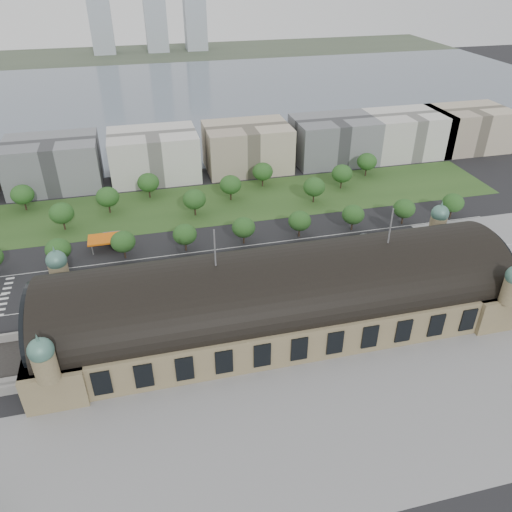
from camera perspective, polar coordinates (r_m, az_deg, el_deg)
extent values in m
plane|color=black|center=(165.07, 2.67, -7.63)|extent=(900.00, 900.00, 0.00)
cube|color=#8A7C55|center=(161.32, 2.72, -5.98)|extent=(150.00, 40.00, 12.00)
cube|color=#8A7C55|center=(159.53, -21.39, -9.13)|extent=(16.00, 43.00, 12.00)
cube|color=#8A7C55|center=(188.62, 22.68, -2.53)|extent=(16.00, 43.00, 12.00)
cylinder|color=black|center=(157.70, 2.77, -4.26)|extent=(144.00, 37.60, 37.60)
cylinder|color=black|center=(155.93, -24.14, -7.10)|extent=(1.20, 32.00, 32.00)
cylinder|color=black|center=(188.01, 24.68, -0.24)|extent=(1.20, 32.00, 32.00)
cylinder|color=#8A7C55|center=(170.62, -21.49, -2.02)|extent=(6.00, 6.00, 8.00)
sphere|color=slate|center=(167.82, -21.85, -0.46)|extent=(6.40, 6.40, 6.40)
cone|color=slate|center=(165.86, -22.13, 0.70)|extent=(1.00, 1.00, 2.50)
cylinder|color=#8A7C55|center=(198.09, 20.00, 3.17)|extent=(6.00, 6.00, 8.00)
sphere|color=slate|center=(195.68, 20.29, 4.58)|extent=(6.40, 6.40, 6.40)
cone|color=slate|center=(194.00, 20.51, 5.62)|extent=(1.00, 1.00, 2.50)
cylinder|color=#8A7C55|center=(137.49, -22.90, -11.59)|extent=(6.00, 6.00, 8.00)
sphere|color=slate|center=(133.99, -23.40, -9.86)|extent=(6.40, 6.40, 6.40)
cone|color=slate|center=(131.53, -23.77, -8.55)|extent=(1.00, 1.00, 2.50)
cylinder|color=#8A7C55|center=(170.38, 27.18, -3.58)|extent=(6.00, 6.00, 8.00)
cylinder|color=#59595B|center=(143.20, -4.73, 0.91)|extent=(0.50, 0.50, 12.00)
cylinder|color=#59595B|center=(159.65, 15.13, 3.32)|extent=(0.50, 0.50, 12.00)
cube|color=gray|center=(139.09, 12.16, -18.12)|extent=(190.00, 48.00, 0.12)
cube|color=black|center=(191.88, -6.26, -1.46)|extent=(260.00, 26.00, 0.10)
cube|color=#2D4F1F|center=(239.99, -7.03, 5.74)|extent=(300.00, 45.00, 0.10)
cube|color=orange|center=(209.92, -16.80, 1.91)|extent=(14.00, 9.00, 0.70)
cube|color=#59595B|center=(216.50, -16.13, 2.04)|extent=(7.00, 5.00, 3.20)
cylinder|color=#59595B|center=(214.43, -18.14, 1.55)|extent=(0.50, 0.50, 4.40)
cylinder|color=#59595B|center=(213.54, -15.23, 1.93)|extent=(0.50, 0.50, 4.40)
cylinder|color=#59595B|center=(208.88, -18.19, 0.69)|extent=(0.50, 0.50, 4.40)
cylinder|color=#59595B|center=(207.97, -15.20, 1.08)|extent=(0.50, 0.50, 4.40)
cube|color=slate|center=(434.16, -8.85, 17.60)|extent=(700.00, 320.00, 0.08)
cube|color=#44513D|center=(629.53, -11.00, 21.83)|extent=(700.00, 120.00, 0.14)
cube|color=#9EA8B2|center=(633.29, -17.43, 24.79)|extent=(24.00, 24.00, 80.00)
cube|color=#9EA8B2|center=(633.78, -11.51, 25.74)|extent=(24.00, 24.00, 85.00)
cube|color=#9EA8B2|center=(638.55, -7.01, 25.68)|extent=(24.00, 24.00, 75.00)
cube|color=slate|center=(274.30, -22.14, 9.76)|extent=(45.00, 32.00, 24.00)
cube|color=silver|center=(271.15, -11.57, 11.24)|extent=(45.00, 32.00, 24.00)
cube|color=#C0B297|center=(277.13, -1.01, 12.33)|extent=(45.00, 32.00, 24.00)
cube|color=slate|center=(291.69, 8.86, 12.98)|extent=(45.00, 32.00, 24.00)
cube|color=silver|center=(311.14, 16.78, 13.23)|extent=(45.00, 32.00, 24.00)
cube|color=#C0B297|center=(332.61, 22.96, 13.26)|extent=(45.00, 32.00, 24.00)
cylinder|color=#2D2116|center=(205.51, -21.40, -0.54)|extent=(0.70, 0.70, 4.32)
ellipsoid|color=#1F4B1A|center=(202.92, -21.69, 0.71)|extent=(9.60, 9.60, 8.16)
cylinder|color=#2D2116|center=(202.90, -14.76, 0.31)|extent=(0.70, 0.70, 4.32)
ellipsoid|color=#1F4B1A|center=(200.27, -14.96, 1.59)|extent=(9.60, 9.60, 8.16)
cylinder|color=#2D2116|center=(203.11, -8.03, 1.17)|extent=(0.70, 0.70, 4.32)
ellipsoid|color=#1F4B1A|center=(200.49, -8.14, 2.46)|extent=(9.60, 9.60, 8.16)
cylinder|color=#2D2116|center=(206.14, -1.41, 1.99)|extent=(0.70, 0.70, 4.32)
ellipsoid|color=#1F4B1A|center=(203.55, -1.43, 3.28)|extent=(9.60, 9.60, 8.16)
cylinder|color=#2D2116|center=(211.85, 4.94, 2.76)|extent=(0.70, 0.70, 4.32)
ellipsoid|color=#1F4B1A|center=(209.34, 5.01, 4.02)|extent=(9.60, 9.60, 8.16)
cylinder|color=#2D2116|center=(220.05, 10.90, 3.45)|extent=(0.70, 0.70, 4.32)
ellipsoid|color=#1F4B1A|center=(217.63, 11.04, 4.67)|extent=(9.60, 9.60, 8.16)
cylinder|color=#2D2116|center=(230.47, 16.38, 4.05)|extent=(0.70, 0.70, 4.32)
ellipsoid|color=#1F4B1A|center=(228.16, 16.58, 5.22)|extent=(9.60, 9.60, 8.16)
cylinder|color=#2D2116|center=(242.82, 21.35, 4.57)|extent=(0.70, 0.70, 4.32)
ellipsoid|color=#1F4B1A|center=(240.63, 21.60, 5.68)|extent=(9.60, 9.60, 8.16)
cylinder|color=#2D2116|center=(256.38, -24.86, 5.24)|extent=(0.70, 0.70, 4.68)
ellipsoid|color=#1F4B1A|center=(254.14, -25.15, 6.39)|extent=(10.40, 10.40, 8.84)
cylinder|color=#2D2116|center=(231.60, -21.07, 3.34)|extent=(0.70, 0.70, 4.68)
ellipsoid|color=#1F4B1A|center=(229.12, -21.35, 4.59)|extent=(10.40, 10.40, 8.84)
cylinder|color=#2D2116|center=(240.24, -16.40, 5.27)|extent=(0.70, 0.70, 4.68)
ellipsoid|color=#1F4B1A|center=(237.85, -16.61, 6.50)|extent=(10.40, 10.40, 8.84)
cylinder|color=#2D2116|center=(250.60, -12.06, 7.02)|extent=(0.70, 0.70, 4.68)
ellipsoid|color=#1F4B1A|center=(248.31, -12.21, 8.22)|extent=(10.40, 10.40, 8.84)
cylinder|color=#2D2116|center=(229.94, -6.97, 5.17)|extent=(0.70, 0.70, 4.68)
ellipsoid|color=#1F4B1A|center=(227.44, -7.06, 6.46)|extent=(10.40, 10.40, 8.84)
cylinder|color=#2D2116|center=(243.14, -2.90, 6.92)|extent=(0.70, 0.70, 4.68)
ellipsoid|color=#1F4B1A|center=(240.78, -2.94, 8.15)|extent=(10.40, 10.40, 8.84)
cylinder|color=#2D2116|center=(257.62, 0.76, 8.45)|extent=(0.70, 0.70, 4.68)
ellipsoid|color=#1F4B1A|center=(255.39, 0.77, 9.63)|extent=(10.40, 10.40, 8.84)
cylinder|color=#2D2116|center=(242.09, 6.58, 6.63)|extent=(0.70, 0.70, 4.68)
ellipsoid|color=#1F4B1A|center=(239.72, 6.66, 7.86)|extent=(10.40, 10.40, 8.84)
cylinder|color=#2D2116|center=(258.87, 9.69, 8.11)|extent=(0.70, 0.70, 4.68)
ellipsoid|color=#1F4B1A|center=(256.66, 9.81, 9.28)|extent=(10.40, 10.40, 8.84)
cylinder|color=#2D2116|center=(276.47, 12.43, 9.39)|extent=(0.70, 0.70, 4.68)
ellipsoid|color=#1F4B1A|center=(274.39, 12.57, 10.49)|extent=(10.40, 10.40, 8.84)
imported|color=black|center=(182.07, -13.41, -4.01)|extent=(5.62, 2.76, 1.54)
imported|color=#933412|center=(193.67, -10.63, -1.27)|extent=(5.10, 2.24, 1.46)
imported|color=#191946|center=(188.16, -1.62, -1.72)|extent=(4.68, 2.25, 1.54)
imported|color=#565A5D|center=(216.21, 12.23, 2.31)|extent=(4.58, 2.06, 1.46)
imported|color=black|center=(181.60, -24.59, -6.50)|extent=(5.15, 3.36, 1.60)
imported|color=maroon|center=(177.41, -16.55, -5.60)|extent=(6.36, 4.56, 1.61)
imported|color=#181640|center=(179.36, -21.15, -6.14)|extent=(5.81, 4.58, 1.57)
imported|color=#5B5D63|center=(179.44, -17.66, -5.39)|extent=(4.34, 3.26, 1.38)
imported|color=#BBBBBD|center=(179.41, -15.58, -5.02)|extent=(3.99, 3.58, 1.32)
imported|color=gray|center=(180.29, -7.83, -3.79)|extent=(5.18, 4.42, 1.32)
imported|color=black|center=(179.95, -10.49, -4.12)|extent=(5.21, 3.93, 1.41)
imported|color=#B02F1C|center=(186.08, -5.81, -2.01)|extent=(11.72, 2.87, 3.26)
imported|color=silver|center=(193.49, 6.34, -0.49)|extent=(13.68, 3.52, 3.79)
imported|color=silver|center=(193.90, 6.40, -0.49)|extent=(12.36, 3.48, 3.41)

